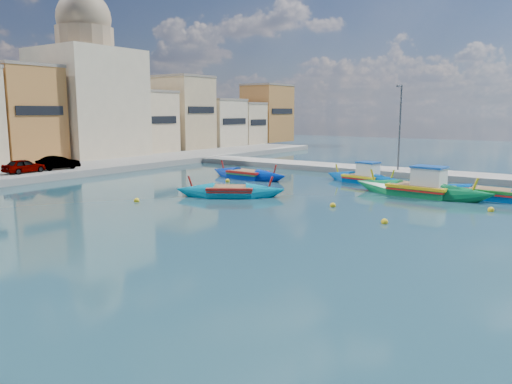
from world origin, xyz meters
TOP-DOWN VIEW (x-y plane):
  - ground at (0.00, 0.00)m, footprint 160.00×160.00m
  - east_quay at (18.00, 0.00)m, footprint 4.00×70.00m
  - north_quay at (0.00, 32.00)m, footprint 80.00×8.00m
  - north_townhouses at (6.68, 39.36)m, footprint 83.20×7.87m
  - church_block at (10.00, 40.00)m, footprint 10.00×10.00m
  - quay_street_lamp at (17.44, 6.00)m, footprint 1.18×0.16m
  - luzzu_turquoise_cabin at (7.72, 0.88)m, footprint 3.06×10.16m
  - luzzu_blue_cabin at (11.37, 6.61)m, footprint 3.29×7.69m
  - luzzu_cyan_mid at (8.07, 15.81)m, footprint 2.45×8.31m
  - luzzu_green at (-0.00, 11.30)m, footprint 5.78×7.48m
  - luzzu_blue_south at (9.13, -3.33)m, footprint 2.66×8.79m
  - mooring_buoys at (3.24, 5.72)m, footprint 20.83×20.38m

SIDE VIEW (x-z plane):
  - ground at x=0.00m, z-range 0.00..0.00m
  - mooring_buoys at x=3.24m, z-range -0.10..0.26m
  - east_quay at x=18.00m, z-range 0.00..0.50m
  - luzzu_cyan_mid at x=8.07m, z-range -0.96..1.47m
  - luzzu_green at x=0.00m, z-range -0.95..1.46m
  - luzzu_blue_south at x=9.13m, z-range -0.99..1.51m
  - north_quay at x=0.00m, z-range 0.00..0.60m
  - luzzu_blue_cabin at x=11.37m, z-range -1.00..1.65m
  - luzzu_turquoise_cabin at x=7.72m, z-range -1.22..1.99m
  - quay_street_lamp at x=17.44m, z-range 0.34..8.34m
  - north_townhouses at x=6.68m, z-range -0.10..10.09m
  - church_block at x=10.00m, z-range -1.14..17.96m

